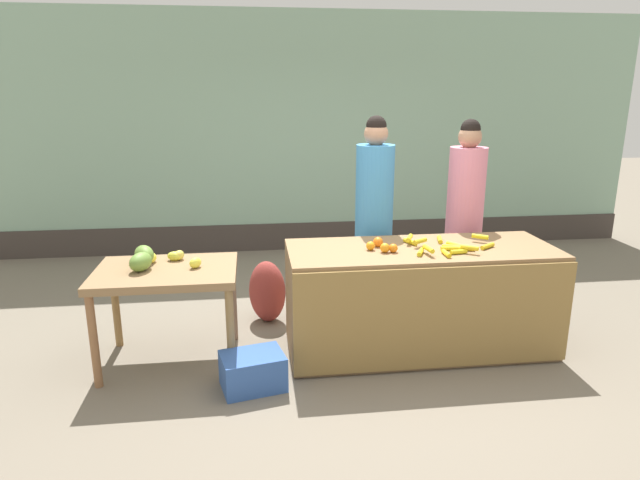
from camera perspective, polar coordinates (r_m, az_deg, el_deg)
The scene contains 11 objects.
ground_plane at distance 4.63m, azimuth 3.45°, elevation -11.39°, with size 24.00×24.00×0.00m, color #756B5B.
market_wall_back at distance 7.27m, azimuth -0.99°, elevation 10.75°, with size 8.80×0.23×3.05m.
fruit_stall_counter at distance 4.57m, azimuth 10.38°, elevation -6.06°, with size 2.15×0.84×0.87m.
side_table_wooden at distance 4.35m, azimuth -15.73°, elevation -4.12°, with size 1.06×0.77×0.77m.
banana_bunch_pile at distance 4.44m, azimuth 13.07°, elevation -0.58°, with size 0.70×0.54×0.07m.
orange_pile at distance 4.31m, azimuth 6.42°, elevation -0.58°, with size 0.23×0.24×0.08m.
mango_papaya_pile at distance 4.41m, azimuth -17.41°, elevation -1.80°, with size 0.58×0.45×0.14m.
vendor_woman_blue_shirt at distance 4.97m, azimuth 5.64°, elevation 2.10°, with size 0.34×0.34×1.87m.
vendor_woman_pink_shirt at distance 5.29m, azimuth 14.83°, elevation 2.24°, with size 0.34×0.34×1.84m.
produce_crate at distance 4.07m, azimuth -7.04°, elevation -13.43°, with size 0.44×0.32×0.26m, color #3359A5.
produce_sack at distance 5.08m, azimuth -5.53°, elevation -5.37°, with size 0.36×0.30×0.58m, color maroon.
Camera 1 is at (-0.79, -4.06, 2.08)m, focal length 30.64 mm.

